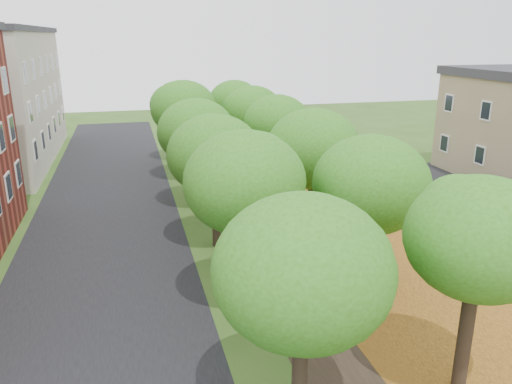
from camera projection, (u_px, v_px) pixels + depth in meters
street_asphalt at (105, 233)px, 25.69m from camera, size 8.00×70.00×0.01m
footpath at (247, 220)px, 27.49m from camera, size 3.20×70.00×0.01m
leaf_verge at (331, 212)px, 28.68m from camera, size 7.50×70.00×0.01m
parking_lot at (450, 196)px, 31.63m from camera, size 9.00×16.00×0.01m
tree_row_west at (204, 141)px, 25.60m from camera, size 4.21×34.21×6.35m
tree_row_east at (293, 137)px, 26.75m from camera, size 4.21×34.21×6.35m
car_silver at (479, 221)px, 25.33m from camera, size 4.41×2.26×1.44m
car_red at (445, 204)px, 28.05m from camera, size 4.46×3.05×1.39m
car_grey at (425, 194)px, 29.84m from camera, size 4.74×2.54×1.31m
car_white at (386, 169)px, 34.88m from camera, size 5.92×3.49×1.54m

